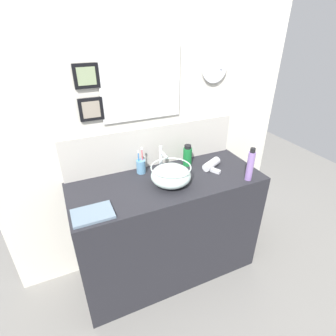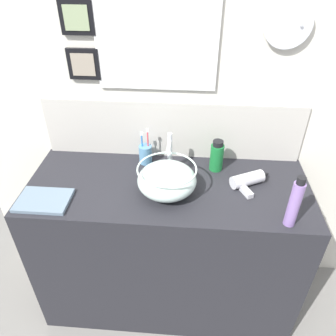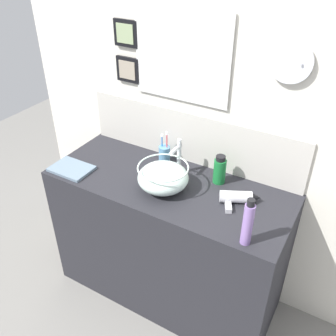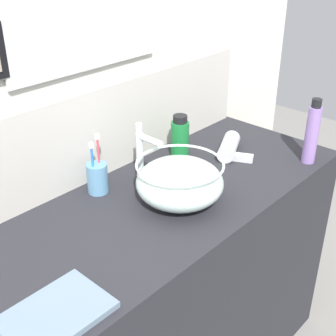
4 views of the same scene
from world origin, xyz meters
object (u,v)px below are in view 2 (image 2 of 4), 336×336
Objects in this scene: shampoo_bottle at (217,156)px; soap_dispenser at (295,203)px; hand_towel at (44,200)px; hair_drier at (250,179)px; faucet at (170,151)px; toothbrush_cup at (146,154)px; glass_bowl_sink at (168,180)px.

soap_dispenser is at bearing -51.89° from shampoo_bottle.
hair_drier is at bearing 12.09° from hand_towel.
shampoo_bottle is at bearing 22.12° from hand_towel.
faucet reaches higher than toothbrush_cup.
hair_drier is 0.29m from soap_dispenser.
toothbrush_cup is (-0.13, 0.23, -0.02)m from glass_bowl_sink.
faucet reaches higher than hair_drier.
soap_dispenser is at bearing -32.14° from faucet.
faucet reaches higher than glass_bowl_sink.
hair_drier is 0.94m from hand_towel.
hair_drier is (0.38, -0.07, -0.09)m from faucet.
hair_drier is (0.38, 0.09, -0.04)m from glass_bowl_sink.
shampoo_bottle is (0.23, 0.20, 0.01)m from glass_bowl_sink.
soap_dispenser reaches higher than shampoo_bottle.
glass_bowl_sink is 1.26× the size of faucet.
shampoo_bottle is 0.83m from hand_towel.
shampoo_bottle is 0.71× the size of hand_towel.
hand_towel is at bearing -167.91° from hair_drier.
glass_bowl_sink reaches higher than hand_towel.
hair_drier is 0.87× the size of soap_dispenser.
hair_drier is at bearing -15.85° from toothbrush_cup.
hand_towel is at bearing -168.36° from glass_bowl_sink.
glass_bowl_sink is 1.36× the size of toothbrush_cup.
faucet is at bearing 26.56° from hand_towel.
soap_dispenser reaches higher than toothbrush_cup.
faucet reaches higher than hand_towel.
glass_bowl_sink is 0.30m from shampoo_bottle.
faucet is 0.17m from toothbrush_cup.
glass_bowl_sink is at bearing -90.00° from faucet.
shampoo_bottle is at bearing -4.94° from toothbrush_cup.
hair_drier is 0.20m from shampoo_bottle.
faucet is at bearing 169.14° from hair_drier.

